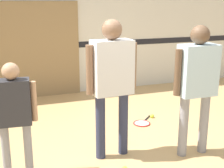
# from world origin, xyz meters

# --- Properties ---
(ground_plane) EXTENTS (16.00, 16.00, 0.00)m
(ground_plane) POSITION_xyz_m (0.00, 0.00, 0.00)
(ground_plane) COLOR tan
(wall_back) EXTENTS (16.00, 0.07, 3.20)m
(wall_back) POSITION_xyz_m (0.00, 3.11, 1.60)
(wall_back) COLOR silver
(wall_back) RESTS_ON ground_plane
(wall_panel) EXTENTS (2.76, 0.05, 1.91)m
(wall_panel) POSITION_xyz_m (-1.12, 3.05, 0.95)
(wall_panel) COLOR #93754C
(wall_panel) RESTS_ON ground_plane
(person_instructor) EXTENTS (0.65, 0.29, 1.71)m
(person_instructor) POSITION_xyz_m (-0.06, 0.14, 1.05)
(person_instructor) COLOR #2D334C
(person_instructor) RESTS_ON ground_plane
(person_student_left) EXTENTS (0.49, 0.23, 1.29)m
(person_student_left) POSITION_xyz_m (-1.21, 0.04, 0.80)
(person_student_left) COLOR gray
(person_student_left) RESTS_ON ground_plane
(person_student_right) EXTENTS (0.62, 0.26, 1.64)m
(person_student_right) POSITION_xyz_m (0.93, -0.17, 1.01)
(person_student_right) COLOR gray
(person_student_right) RESTS_ON ground_plane
(racket_spare_on_floor) EXTENTS (0.47, 0.46, 0.03)m
(racket_spare_on_floor) POSITION_xyz_m (0.76, 0.97, 0.01)
(racket_spare_on_floor) COLOR red
(racket_spare_on_floor) RESTS_ON ground_plane
(tennis_ball_by_spare_racket) EXTENTS (0.07, 0.07, 0.07)m
(tennis_ball_by_spare_racket) POSITION_xyz_m (1.02, 1.14, 0.03)
(tennis_ball_by_spare_racket) COLOR #CCE038
(tennis_ball_by_spare_racket) RESTS_ON ground_plane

